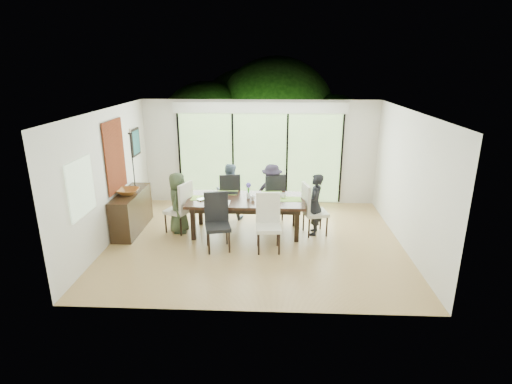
{
  "coord_description": "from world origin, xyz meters",
  "views": [
    {
      "loc": [
        0.36,
        -7.65,
        3.55
      ],
      "look_at": [
        0.0,
        0.25,
        1.0
      ],
      "focal_mm": 28.0,
      "sensor_mm": 36.0,
      "label": 1
    }
  ],
  "objects_px": {
    "vase": "(249,195)",
    "chair_right_end": "(316,209)",
    "table_top": "(246,200)",
    "cup_a": "(215,194)",
    "sideboard": "(132,211)",
    "chair_far_left": "(230,195)",
    "person_left_end": "(178,202)",
    "laptop": "(206,199)",
    "chair_near_right": "(269,224)",
    "person_right_end": "(315,205)",
    "cup_b": "(253,198)",
    "cup_c": "(283,196)",
    "person_far_right": "(272,192)",
    "chair_near_left": "(218,223)",
    "chair_far_right": "(272,196)",
    "person_far_left": "(230,191)",
    "chair_left_end": "(178,207)",
    "bowl": "(128,191)"
  },
  "relations": [
    {
      "from": "vase",
      "to": "cup_c",
      "type": "distance_m",
      "value": 0.75
    },
    {
      "from": "person_right_end",
      "to": "laptop",
      "type": "distance_m",
      "value": 2.34
    },
    {
      "from": "vase",
      "to": "cup_a",
      "type": "relative_size",
      "value": 0.97
    },
    {
      "from": "person_left_end",
      "to": "cup_a",
      "type": "distance_m",
      "value": 0.81
    },
    {
      "from": "cup_b",
      "to": "table_top",
      "type": "bearing_deg",
      "value": 146.31
    },
    {
      "from": "laptop",
      "to": "person_right_end",
      "type": "bearing_deg",
      "value": -42.47
    },
    {
      "from": "cup_a",
      "to": "cup_b",
      "type": "bearing_deg",
      "value": -16.39
    },
    {
      "from": "chair_far_left",
      "to": "cup_c",
      "type": "relative_size",
      "value": 8.87
    },
    {
      "from": "chair_left_end",
      "to": "chair_right_end",
      "type": "height_order",
      "value": "same"
    },
    {
      "from": "cup_c",
      "to": "chair_left_end",
      "type": "bearing_deg",
      "value": -177.51
    },
    {
      "from": "laptop",
      "to": "chair_left_end",
      "type": "bearing_deg",
      "value": 126.32
    },
    {
      "from": "vase",
      "to": "cup_a",
      "type": "distance_m",
      "value": 0.76
    },
    {
      "from": "cup_a",
      "to": "cup_c",
      "type": "relative_size",
      "value": 1.0
    },
    {
      "from": "chair_right_end",
      "to": "cup_c",
      "type": "bearing_deg",
      "value": 68.62
    },
    {
      "from": "chair_far_left",
      "to": "cup_a",
      "type": "bearing_deg",
      "value": 61.28
    },
    {
      "from": "chair_near_left",
      "to": "chair_far_left",
      "type": "bearing_deg",
      "value": 74.8
    },
    {
      "from": "person_far_right",
      "to": "cup_c",
      "type": "height_order",
      "value": "person_far_right"
    },
    {
      "from": "chair_left_end",
      "to": "person_far_right",
      "type": "height_order",
      "value": "person_far_right"
    },
    {
      "from": "chair_far_left",
      "to": "chair_near_left",
      "type": "height_order",
      "value": "same"
    },
    {
      "from": "chair_far_left",
      "to": "person_left_end",
      "type": "distance_m",
      "value": 1.34
    },
    {
      "from": "person_far_right",
      "to": "cup_c",
      "type": "relative_size",
      "value": 10.4
    },
    {
      "from": "chair_near_right",
      "to": "person_right_end",
      "type": "xyz_separation_m",
      "value": [
        0.98,
        0.87,
        0.1
      ]
    },
    {
      "from": "chair_near_left",
      "to": "person_right_end",
      "type": "xyz_separation_m",
      "value": [
        1.98,
        0.87,
        0.1
      ]
    },
    {
      "from": "person_right_end",
      "to": "cup_b",
      "type": "height_order",
      "value": "person_right_end"
    },
    {
      "from": "cup_a",
      "to": "sideboard",
      "type": "xyz_separation_m",
      "value": [
        -1.84,
        -0.13,
        -0.39
      ]
    },
    {
      "from": "person_left_end",
      "to": "laptop",
      "type": "xyz_separation_m",
      "value": [
        0.63,
        -0.1,
        0.12
      ]
    },
    {
      "from": "cup_b",
      "to": "chair_right_end",
      "type": "bearing_deg",
      "value": 4.24
    },
    {
      "from": "table_top",
      "to": "chair_right_end",
      "type": "bearing_deg",
      "value": -0.0
    },
    {
      "from": "chair_far_right",
      "to": "bowl",
      "type": "xyz_separation_m",
      "value": [
        -3.09,
        -0.93,
        0.36
      ]
    },
    {
      "from": "chair_near_right",
      "to": "person_far_left",
      "type": "relative_size",
      "value": 0.85
    },
    {
      "from": "chair_far_right",
      "to": "cup_b",
      "type": "xyz_separation_m",
      "value": [
        -0.4,
        -0.95,
        0.26
      ]
    },
    {
      "from": "chair_far_left",
      "to": "bowl",
      "type": "relative_size",
      "value": 2.47
    },
    {
      "from": "chair_left_end",
      "to": "chair_right_end",
      "type": "xyz_separation_m",
      "value": [
        3.0,
        0.0,
        0.0
      ]
    },
    {
      "from": "person_far_right",
      "to": "sideboard",
      "type": "xyz_separation_m",
      "value": [
        -3.09,
        -0.81,
        -0.23
      ]
    },
    {
      "from": "chair_near_right",
      "to": "person_left_end",
      "type": "xyz_separation_m",
      "value": [
        -1.98,
        0.87,
        0.1
      ]
    },
    {
      "from": "table_top",
      "to": "chair_right_end",
      "type": "relative_size",
      "value": 2.18
    },
    {
      "from": "person_far_right",
      "to": "cup_b",
      "type": "relative_size",
      "value": 12.9
    },
    {
      "from": "vase",
      "to": "chair_right_end",
      "type": "bearing_deg",
      "value": -1.97
    },
    {
      "from": "chair_far_left",
      "to": "cup_a",
      "type": "xyz_separation_m",
      "value": [
        -0.25,
        -0.7,
        0.26
      ]
    },
    {
      "from": "chair_near_left",
      "to": "cup_a",
      "type": "height_order",
      "value": "chair_near_left"
    },
    {
      "from": "chair_far_left",
      "to": "cup_a",
      "type": "distance_m",
      "value": 0.79
    },
    {
      "from": "vase",
      "to": "sideboard",
      "type": "xyz_separation_m",
      "value": [
        -2.59,
        -0.03,
        -0.41
      ]
    },
    {
      "from": "chair_far_right",
      "to": "person_right_end",
      "type": "relative_size",
      "value": 0.85
    },
    {
      "from": "bowl",
      "to": "chair_left_end",
      "type": "bearing_deg",
      "value": 4.26
    },
    {
      "from": "chair_near_right",
      "to": "cup_c",
      "type": "distance_m",
      "value": 1.05
    },
    {
      "from": "chair_near_left",
      "to": "table_top",
      "type": "bearing_deg",
      "value": 46.57
    },
    {
      "from": "chair_far_right",
      "to": "person_left_end",
      "type": "height_order",
      "value": "person_left_end"
    },
    {
      "from": "cup_c",
      "to": "sideboard",
      "type": "distance_m",
      "value": 3.36
    },
    {
      "from": "chair_near_right",
      "to": "vase",
      "type": "distance_m",
      "value": 1.06
    },
    {
      "from": "cup_b",
      "to": "chair_near_right",
      "type": "bearing_deg",
      "value": -65.56
    }
  ]
}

